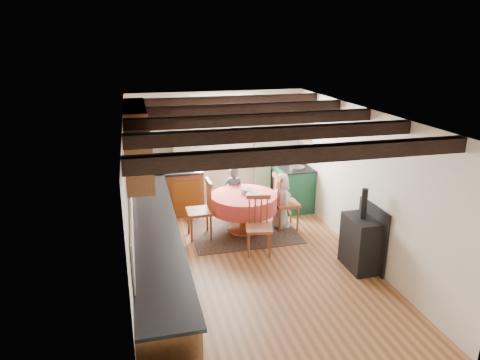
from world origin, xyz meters
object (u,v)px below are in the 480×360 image
object	(u,v)px
chair_near	(259,226)
cup	(243,191)
chair_left	(199,209)
chair_right	(286,201)
cast_iron_stove	(362,229)
dining_table	(244,213)
child_far	(234,193)
aga_range	(292,186)
child_right	(281,201)

from	to	relation	value
chair_near	cup	xyz separation A→B (m)	(-0.04, 0.92, 0.29)
chair_left	chair_right	world-z (taller)	chair_left
chair_near	cast_iron_stove	size ratio (longest dim) A/B	0.75
dining_table	cast_iron_stove	bearing A→B (deg)	-50.47
dining_table	child_far	xyz separation A→B (m)	(-0.04, 0.63, 0.17)
chair_right	cast_iron_stove	size ratio (longest dim) A/B	0.81
chair_left	child_far	world-z (taller)	child_far
chair_near	cast_iron_stove	bearing A→B (deg)	-19.10
aga_range	cup	world-z (taller)	aga_range
child_far	aga_range	bearing A→B (deg)	-153.52
chair_left	child_right	size ratio (longest dim) A/B	1.00
aga_range	cup	distance (m)	1.64
child_far	chair_near	bearing A→B (deg)	104.58
aga_range	cast_iron_stove	world-z (taller)	cast_iron_stove
chair_right	aga_range	size ratio (longest dim) A/B	1.06
cast_iron_stove	child_right	xyz separation A→B (m)	(-0.68, 1.76, -0.12)
chair_near	child_far	size ratio (longest dim) A/B	0.91
aga_range	cup	bearing A→B (deg)	-144.26
chair_near	aga_range	bearing A→B (deg)	67.82
cast_iron_stove	chair_left	bearing A→B (deg)	142.71
dining_table	cast_iron_stove	distance (m)	2.23
cup	child_far	bearing A→B (deg)	93.43
chair_right	child_far	size ratio (longest dim) A/B	0.98
chair_left	child_right	bearing A→B (deg)	91.46
chair_left	child_right	world-z (taller)	chair_left
chair_near	chair_right	bearing A→B (deg)	60.28
aga_range	cup	xyz separation A→B (m)	(-1.30, -0.94, 0.32)
cast_iron_stove	child_far	world-z (taller)	cast_iron_stove
chair_near	cast_iron_stove	distance (m)	1.62
child_far	cast_iron_stove	bearing A→B (deg)	133.57
chair_near	child_far	xyz separation A→B (m)	(-0.07, 1.51, 0.05)
cast_iron_stove	child_far	size ratio (longest dim) A/B	1.21
dining_table	chair_right	size ratio (longest dim) A/B	1.15
chair_right	cup	size ratio (longest dim) A/B	9.83
dining_table	child_far	world-z (taller)	child_far
cast_iron_stove	child_right	world-z (taller)	cast_iron_stove
cast_iron_stove	child_far	distance (m)	2.76
dining_table	cast_iron_stove	world-z (taller)	cast_iron_stove
dining_table	child_right	bearing A→B (deg)	3.88
chair_left	child_far	bearing A→B (deg)	128.89
child_far	dining_table	bearing A→B (deg)	105.50
chair_right	cast_iron_stove	world-z (taller)	cast_iron_stove
chair_right	aga_range	distance (m)	1.10
chair_near	cup	size ratio (longest dim) A/B	9.09
chair_near	cup	distance (m)	0.96
child_right	cup	distance (m)	0.78
cast_iron_stove	child_far	bearing A→B (deg)	121.79
child_far	cup	world-z (taller)	child_far
child_far	cup	distance (m)	0.64
chair_near	child_far	distance (m)	1.51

